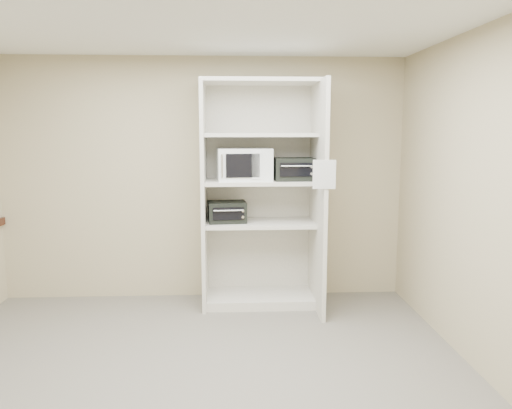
{
  "coord_description": "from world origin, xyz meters",
  "views": [
    {
      "loc": [
        0.31,
        -3.61,
        1.9
      ],
      "look_at": [
        0.56,
        1.32,
        1.16
      ],
      "focal_mm": 35.0,
      "sensor_mm": 36.0,
      "label": 1
    }
  ],
  "objects_px": {
    "shelving_unit": "(264,202)",
    "toaster_oven_upper": "(294,169)",
    "microwave": "(244,164)",
    "toaster_oven_lower": "(227,212)"
  },
  "relations": [
    {
      "from": "shelving_unit",
      "to": "toaster_oven_upper",
      "type": "bearing_deg",
      "value": -9.23
    },
    {
      "from": "shelving_unit",
      "to": "microwave",
      "type": "distance_m",
      "value": 0.46
    },
    {
      "from": "microwave",
      "to": "toaster_oven_upper",
      "type": "height_order",
      "value": "microwave"
    },
    {
      "from": "shelving_unit",
      "to": "toaster_oven_lower",
      "type": "relative_size",
      "value": 6.07
    },
    {
      "from": "shelving_unit",
      "to": "toaster_oven_lower",
      "type": "xyz_separation_m",
      "value": [
        -0.4,
        -0.03,
        -0.1
      ]
    },
    {
      "from": "shelving_unit",
      "to": "microwave",
      "type": "relative_size",
      "value": 4.28
    },
    {
      "from": "shelving_unit",
      "to": "toaster_oven_lower",
      "type": "distance_m",
      "value": 0.42
    },
    {
      "from": "shelving_unit",
      "to": "toaster_oven_lower",
      "type": "bearing_deg",
      "value": -176.36
    },
    {
      "from": "toaster_oven_upper",
      "to": "microwave",
      "type": "bearing_deg",
      "value": 172.89
    },
    {
      "from": "shelving_unit",
      "to": "toaster_oven_lower",
      "type": "height_order",
      "value": "shelving_unit"
    }
  ]
}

